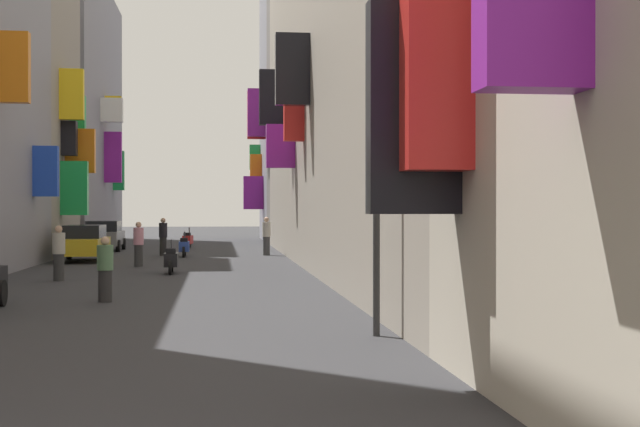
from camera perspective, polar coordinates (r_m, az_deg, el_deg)
ground_plane at (r=35.44m, az=-9.73°, el=-3.21°), size 140.00×140.00×0.00m
building_left_mid_b at (r=43.28m, az=-19.97°, el=7.56°), size 7.33×7.85×15.33m
building_left_far at (r=57.36m, az=-16.64°, el=6.24°), size 7.28×18.27×16.19m
building_right_mid_a at (r=33.54m, az=3.98°, el=10.20°), size 7.33×39.67×15.87m
building_right_mid_b at (r=54.72m, az=-0.27°, el=6.49°), size 7.27×3.49×16.10m
building_right_mid_c at (r=61.31m, az=-0.91°, el=7.19°), size 7.35×9.52×19.01m
parked_car_grey at (r=46.83m, az=-13.83°, el=-1.37°), size 1.97×3.97×1.53m
parked_car_yellow at (r=37.76m, az=-15.00°, el=-1.81°), size 1.84×4.21×1.49m
scooter_blue at (r=40.27m, az=-8.78°, el=-2.12°), size 0.45×1.86×1.13m
scooter_red at (r=48.89m, az=-8.55°, el=-1.69°), size 0.57×1.98×1.13m
scooter_black at (r=30.07m, az=-9.61°, el=-2.96°), size 0.46×1.99×1.13m
pedestrian_crossing at (r=21.25m, az=-13.73°, el=-3.54°), size 0.54×0.54×1.53m
pedestrian_near_left at (r=41.28m, az=-10.11°, el=-1.49°), size 0.50×0.50×1.74m
pedestrian_near_right at (r=40.98m, az=-3.48°, el=-1.47°), size 0.42×0.42×1.78m
pedestrian_mid_street at (r=27.75m, az=-16.54°, el=-2.48°), size 0.42×0.42×1.67m
pedestrian_far_away at (r=33.80m, az=-11.66°, el=-1.96°), size 0.43×0.43×1.68m
traffic_light_far_corner at (r=15.14m, az=3.68°, el=2.37°), size 0.26×0.34×3.99m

